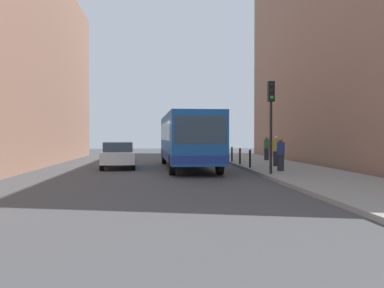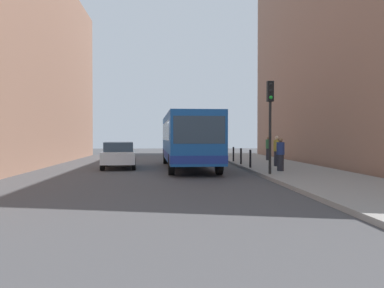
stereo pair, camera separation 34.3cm
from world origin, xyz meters
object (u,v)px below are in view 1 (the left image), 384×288
(bollard_near, at_px, (250,159))
(pedestrian_near_signal, at_px, (281,154))
(bollard_mid, at_px, (240,156))
(bus, at_px, (187,138))
(car_beside_bus, at_px, (118,154))
(bollard_far, at_px, (232,154))
(traffic_light, at_px, (271,109))
(pedestrian_far_sidewalk, at_px, (266,148))
(pedestrian_mid_sidewalk, at_px, (276,151))

(bollard_near, distance_m, pedestrian_near_signal, 2.40)
(bollard_mid, relative_size, pedestrian_near_signal, 0.59)
(bus, bearing_deg, car_beside_bus, -6.84)
(bus, distance_m, bollard_near, 3.84)
(bollard_far, bearing_deg, bollard_mid, -90.00)
(traffic_light, xyz_separation_m, pedestrian_near_signal, (0.91, 1.51, -2.06))
(traffic_light, height_order, bollard_far, traffic_light)
(bollard_mid, bearing_deg, pedestrian_far_sidewalk, 54.85)
(car_beside_bus, height_order, pedestrian_mid_sidewalk, pedestrian_mid_sidewalk)
(bollard_mid, relative_size, bollard_far, 1.00)
(bollard_far, relative_size, pedestrian_near_signal, 0.59)
(bus, height_order, pedestrian_near_signal, bus)
(bollard_far, bearing_deg, bus, -131.98)
(bus, xyz_separation_m, bollard_mid, (3.25, 0.94, -1.10))
(bollard_near, xyz_separation_m, bollard_far, (0.00, 5.33, 0.00))
(bus, distance_m, bollard_far, 4.98)
(bollard_far, bearing_deg, car_beside_bus, -155.43)
(bollard_far, distance_m, pedestrian_near_signal, 7.56)
(traffic_light, bearing_deg, pedestrian_near_signal, 58.93)
(bollard_far, height_order, pedestrian_mid_sidewalk, pedestrian_mid_sidewalk)
(traffic_light, height_order, pedestrian_far_sidewalk, traffic_light)
(bollard_near, xyz_separation_m, pedestrian_near_signal, (1.01, -2.15, 0.32))
(bus, height_order, bollard_near, bus)
(traffic_light, bearing_deg, pedestrian_mid_sidewalk, 70.76)
(bollard_near, bearing_deg, traffic_light, -88.43)
(traffic_light, relative_size, bollard_mid, 4.32)
(bus, bearing_deg, bollard_mid, -165.81)
(bollard_near, bearing_deg, bollard_mid, 90.00)
(car_beside_bus, xyz_separation_m, bollard_far, (7.16, 3.27, -0.16))
(bollard_near, bearing_deg, pedestrian_near_signal, -64.86)
(pedestrian_near_signal, bearing_deg, pedestrian_far_sidewalk, 128.57)
(bollard_mid, bearing_deg, car_beside_bus, -175.15)
(bus, height_order, pedestrian_far_sidewalk, bus)
(bollard_far, height_order, pedestrian_near_signal, pedestrian_near_signal)
(bollard_near, relative_size, pedestrian_far_sidewalk, 0.57)
(bus, xyz_separation_m, pedestrian_near_signal, (4.26, -3.88, -0.78))
(pedestrian_mid_sidewalk, bearing_deg, bollard_near, 160.46)
(bus, bearing_deg, pedestrian_far_sidewalk, -143.46)
(car_beside_bus, bearing_deg, pedestrian_far_sidewalk, -160.65)
(traffic_light, relative_size, pedestrian_mid_sidewalk, 2.42)
(bollard_near, distance_m, pedestrian_far_sidewalk, 6.93)
(traffic_light, xyz_separation_m, pedestrian_mid_sidewalk, (1.59, 4.55, -2.01))
(bus, relative_size, car_beside_bus, 2.45)
(car_beside_bus, height_order, bollard_near, car_beside_bus)
(traffic_light, distance_m, pedestrian_near_signal, 2.71)
(traffic_light, height_order, bollard_mid, traffic_light)
(bollard_near, height_order, bollard_mid, same)
(car_beside_bus, distance_m, pedestrian_far_sidewalk, 10.72)
(traffic_light, distance_m, bollard_far, 9.30)
(bollard_far, xyz_separation_m, pedestrian_far_sidewalk, (2.63, 1.07, 0.35))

